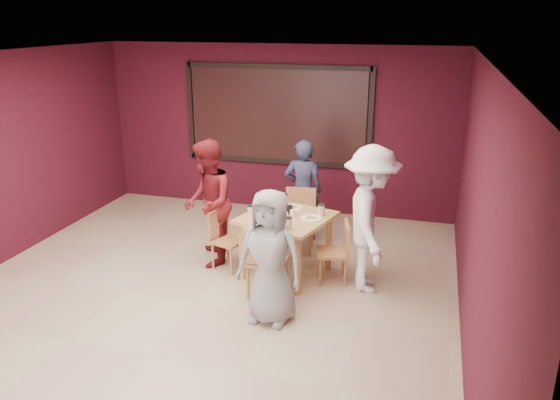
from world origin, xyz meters
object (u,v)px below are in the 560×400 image
(dining_table, at_px, (286,224))
(diner_front, at_px, (270,257))
(chair_front, at_px, (265,258))
(chair_left, at_px, (225,236))
(diner_back, at_px, (303,190))
(diner_left, at_px, (208,203))
(chair_back, at_px, (300,216))
(diner_right, at_px, (371,220))
(chair_right, at_px, (338,249))

(dining_table, bearing_deg, diner_front, -83.37)
(chair_front, distance_m, chair_left, 1.05)
(diner_back, relative_size, diner_left, 0.90)
(chair_back, relative_size, diner_front, 0.59)
(chair_front, distance_m, diner_left, 1.35)
(chair_left, height_order, diner_left, diner_left)
(chair_front, bearing_deg, diner_right, 28.91)
(chair_left, bearing_deg, diner_front, -49.17)
(dining_table, relative_size, chair_left, 1.58)
(dining_table, bearing_deg, chair_right, -1.32)
(diner_front, height_order, diner_back, diner_back)
(chair_front, xyz_separation_m, chair_back, (0.03, 1.56, -0.03))
(chair_back, bearing_deg, chair_front, -91.15)
(chair_right, xyz_separation_m, diner_right, (0.40, -0.07, 0.46))
(chair_left, relative_size, diner_left, 0.47)
(dining_table, bearing_deg, diner_right, -4.64)
(chair_back, distance_m, diner_left, 1.37)
(chair_back, relative_size, diner_left, 0.52)
(chair_back, distance_m, chair_right, 1.11)
(diner_right, bearing_deg, diner_left, 73.97)
(dining_table, height_order, chair_right, dining_table)
(diner_front, bearing_deg, diner_left, 141.81)
(dining_table, xyz_separation_m, diner_right, (1.07, -0.09, 0.20))
(dining_table, relative_size, chair_front, 1.33)
(diner_back, bearing_deg, diner_front, 85.11)
(chair_left, bearing_deg, diner_right, -2.11)
(dining_table, bearing_deg, chair_front, -94.70)
(dining_table, relative_size, diner_back, 0.83)
(diner_front, bearing_deg, chair_back, 100.99)
(chair_right, relative_size, diner_front, 0.52)
(chair_front, height_order, diner_front, diner_front)
(chair_left, height_order, diner_right, diner_right)
(diner_back, height_order, diner_right, diner_right)
(dining_table, height_order, diner_front, diner_front)
(chair_left, relative_size, diner_front, 0.53)
(diner_left, bearing_deg, chair_back, 104.55)
(diner_back, bearing_deg, dining_table, 83.74)
(chair_front, bearing_deg, dining_table, 85.30)
(diner_right, bearing_deg, chair_left, 76.18)
(chair_left, bearing_deg, chair_front, -41.70)
(dining_table, distance_m, chair_right, 0.72)
(chair_left, height_order, diner_back, diner_back)
(chair_front, bearing_deg, diner_front, -66.00)
(dining_table, distance_m, chair_front, 0.73)
(diner_front, height_order, diner_right, diner_right)
(chair_right, relative_size, diner_right, 0.44)
(dining_table, distance_m, diner_front, 1.15)
(diner_front, bearing_deg, diner_back, 101.54)
(diner_back, height_order, diner_left, diner_left)
(dining_table, bearing_deg, diner_back, 93.77)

